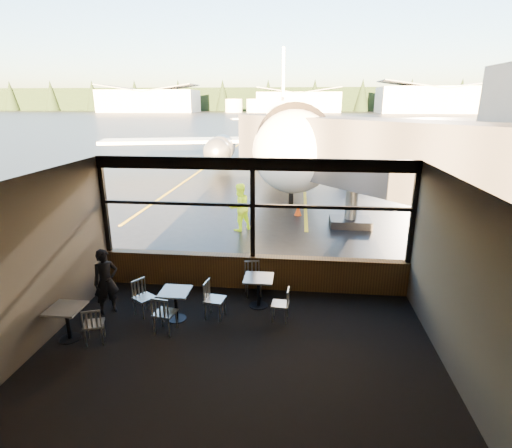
% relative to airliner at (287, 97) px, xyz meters
% --- Properties ---
extents(ground_plane, '(520.00, 520.00, 0.00)m').
position_rel_airliner_xyz_m(ground_plane, '(-0.09, 99.66, -5.10)').
color(ground_plane, black).
rests_on(ground_plane, ground).
extents(carpet_floor, '(8.00, 6.00, 0.01)m').
position_rel_airliner_xyz_m(carpet_floor, '(-0.09, -23.34, -5.09)').
color(carpet_floor, black).
rests_on(carpet_floor, ground).
extents(ceiling, '(8.00, 6.00, 0.04)m').
position_rel_airliner_xyz_m(ceiling, '(-0.09, -23.34, -1.60)').
color(ceiling, '#38332D').
rests_on(ceiling, ground).
extents(wall_left, '(0.04, 6.00, 3.50)m').
position_rel_airliner_xyz_m(wall_left, '(-4.09, -23.34, -3.35)').
color(wall_left, '#4F493F').
rests_on(wall_left, ground).
extents(wall_right, '(0.04, 6.00, 3.50)m').
position_rel_airliner_xyz_m(wall_right, '(3.91, -23.34, -3.35)').
color(wall_right, '#4F493F').
rests_on(wall_right, ground).
extents(wall_back, '(8.00, 0.04, 3.50)m').
position_rel_airliner_xyz_m(wall_back, '(-0.09, -26.34, -3.35)').
color(wall_back, '#4F493F').
rests_on(wall_back, ground).
extents(window_sill, '(8.00, 0.28, 0.90)m').
position_rel_airliner_xyz_m(window_sill, '(-0.09, -20.34, -4.65)').
color(window_sill, brown).
rests_on(window_sill, ground).
extents(window_header, '(8.00, 0.18, 0.30)m').
position_rel_airliner_xyz_m(window_header, '(-0.09, -20.34, -1.75)').
color(window_header, black).
rests_on(window_header, ground).
extents(mullion_left, '(0.12, 0.12, 2.60)m').
position_rel_airliner_xyz_m(mullion_left, '(-4.04, -20.34, -2.90)').
color(mullion_left, black).
rests_on(mullion_left, ground).
extents(mullion_centre, '(0.12, 0.12, 2.60)m').
position_rel_airliner_xyz_m(mullion_centre, '(-0.09, -20.34, -2.90)').
color(mullion_centre, black).
rests_on(mullion_centre, ground).
extents(mullion_right, '(0.12, 0.12, 2.60)m').
position_rel_airliner_xyz_m(mullion_right, '(3.86, -20.34, -2.90)').
color(mullion_right, black).
rests_on(mullion_right, ground).
extents(window_transom, '(8.00, 0.10, 0.08)m').
position_rel_airliner_xyz_m(window_transom, '(-0.09, -20.34, -2.80)').
color(window_transom, black).
rests_on(window_transom, ground).
extents(airliner, '(29.89, 35.10, 10.21)m').
position_rel_airliner_xyz_m(airliner, '(0.00, 0.00, 0.00)').
color(airliner, silver).
rests_on(airliner, ground_plane).
extents(jet_bridge, '(9.69, 11.84, 5.17)m').
position_rel_airliner_xyz_m(jet_bridge, '(3.51, -14.84, -2.52)').
color(jet_bridge, '#2A2A2D').
rests_on(jet_bridge, ground_plane).
extents(cafe_table_near, '(0.70, 0.70, 0.77)m').
position_rel_airliner_xyz_m(cafe_table_near, '(0.16, -21.32, -4.72)').
color(cafe_table_near, gray).
rests_on(cafe_table_near, carpet_floor).
extents(cafe_table_mid, '(0.66, 0.66, 0.73)m').
position_rel_airliner_xyz_m(cafe_table_mid, '(-1.65, -22.15, -4.74)').
color(cafe_table_mid, gray).
rests_on(cafe_table_mid, carpet_floor).
extents(cafe_table_left, '(0.68, 0.68, 0.75)m').
position_rel_airliner_xyz_m(cafe_table_left, '(-3.67, -23.18, -4.73)').
color(cafe_table_left, '#9D9890').
rests_on(cafe_table_left, carpet_floor).
extents(chair_near_e, '(0.47, 0.47, 0.80)m').
position_rel_airliner_xyz_m(chair_near_e, '(0.72, -21.93, -4.70)').
color(chair_near_e, beige).
rests_on(chair_near_e, carpet_floor).
extents(chair_near_w, '(0.56, 0.56, 0.90)m').
position_rel_airliner_xyz_m(chair_near_w, '(-0.78, -21.96, -4.65)').
color(chair_near_w, beige).
rests_on(chair_near_w, carpet_floor).
extents(chair_near_n, '(0.60, 0.60, 0.89)m').
position_rel_airliner_xyz_m(chair_near_n, '(-0.04, -20.74, -4.66)').
color(chair_near_n, '#B7B2A5').
rests_on(chair_near_n, carpet_floor).
extents(chair_mid_s, '(0.56, 0.56, 0.90)m').
position_rel_airliner_xyz_m(chair_mid_s, '(-1.73, -22.68, -4.66)').
color(chair_mid_s, '#B3AEA1').
rests_on(chair_mid_s, carpet_floor).
extents(chair_mid_w, '(0.65, 0.65, 0.86)m').
position_rel_airliner_xyz_m(chair_mid_w, '(-2.46, -22.02, -4.67)').
color(chair_mid_w, '#BAB6A8').
rests_on(chair_mid_w, carpet_floor).
extents(chair_left_s, '(0.58, 0.58, 0.83)m').
position_rel_airliner_xyz_m(chair_left_s, '(-3.07, -23.21, -4.69)').
color(chair_left_s, beige).
rests_on(chair_left_s, carpet_floor).
extents(passenger, '(0.68, 0.66, 1.57)m').
position_rel_airliner_xyz_m(passenger, '(-3.37, -21.98, -4.32)').
color(passenger, black).
rests_on(passenger, carpet_floor).
extents(ground_crew, '(1.13, 1.12, 1.84)m').
position_rel_airliner_xyz_m(ground_crew, '(-1.19, -15.34, -4.18)').
color(ground_crew, '#BFF219').
rests_on(ground_crew, ground_plane).
extents(cone_nose, '(0.33, 0.33, 0.46)m').
position_rel_airliner_xyz_m(cone_nose, '(1.06, -12.98, -4.87)').
color(cone_nose, '#ED6207').
rests_on(cone_nose, ground_plane).
extents(hangar_left, '(45.00, 18.00, 11.00)m').
position_rel_airliner_xyz_m(hangar_left, '(-70.09, 159.66, 0.40)').
color(hangar_left, silver).
rests_on(hangar_left, ground_plane).
extents(hangar_mid, '(38.00, 15.00, 10.00)m').
position_rel_airliner_xyz_m(hangar_mid, '(-0.09, 164.66, -0.10)').
color(hangar_mid, silver).
rests_on(hangar_mid, ground_plane).
extents(hangar_right, '(50.00, 20.00, 12.00)m').
position_rel_airliner_xyz_m(hangar_right, '(59.91, 157.66, 0.90)').
color(hangar_right, silver).
rests_on(hangar_right, ground_plane).
extents(fuel_tank_a, '(8.00, 8.00, 6.00)m').
position_rel_airliner_xyz_m(fuel_tank_a, '(-30.09, 161.66, -2.10)').
color(fuel_tank_a, silver).
rests_on(fuel_tank_a, ground_plane).
extents(fuel_tank_b, '(8.00, 8.00, 6.00)m').
position_rel_airliner_xyz_m(fuel_tank_b, '(-20.09, 161.66, -2.10)').
color(fuel_tank_b, silver).
rests_on(fuel_tank_b, ground_plane).
extents(fuel_tank_c, '(8.00, 8.00, 6.00)m').
position_rel_airliner_xyz_m(fuel_tank_c, '(-10.09, 161.66, -2.10)').
color(fuel_tank_c, silver).
rests_on(fuel_tank_c, ground_plane).
extents(treeline, '(360.00, 3.00, 12.00)m').
position_rel_airliner_xyz_m(treeline, '(-0.09, 189.66, 0.90)').
color(treeline, black).
rests_on(treeline, ground_plane).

